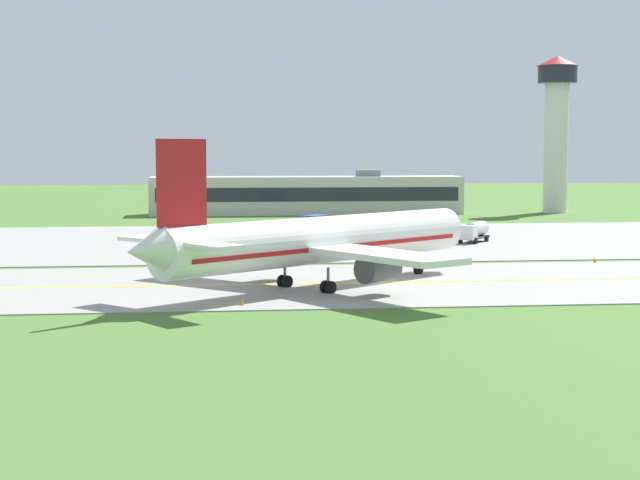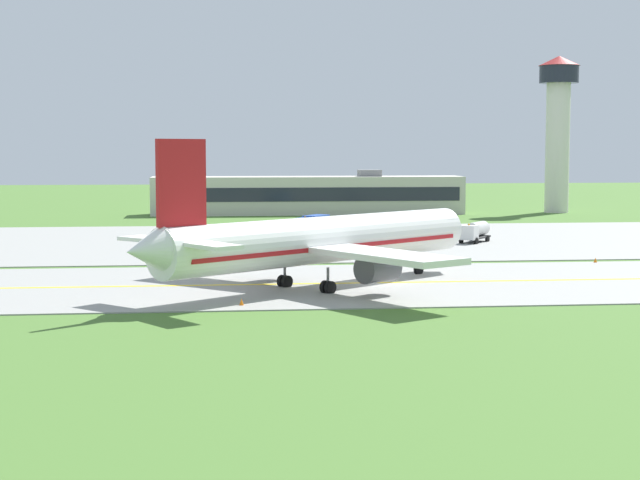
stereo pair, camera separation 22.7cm
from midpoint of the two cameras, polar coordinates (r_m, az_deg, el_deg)
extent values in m
plane|color=#47702D|center=(89.99, 3.37, -2.48)|extent=(500.00, 500.00, 0.00)
cube|color=gray|center=(89.99, 3.37, -2.45)|extent=(240.00, 28.00, 0.10)
cube|color=gray|center=(132.84, 4.55, 0.02)|extent=(140.00, 52.00, 0.10)
cube|color=yellow|center=(89.98, 3.37, -2.41)|extent=(220.00, 0.60, 0.01)
cylinder|color=white|center=(86.35, 0.07, 0.01)|extent=(28.94, 24.51, 4.00)
cone|color=white|center=(100.10, 7.40, 0.68)|extent=(4.41, 4.59, 3.80)
cone|color=white|center=(74.38, -9.92, -0.60)|extent=(4.63, 4.66, 3.40)
cube|color=red|center=(86.40, 0.07, -0.32)|extent=(26.87, 22.86, 0.36)
cube|color=#1E232D|center=(98.31, 6.63, 1.02)|extent=(3.54, 3.77, 0.70)
cube|color=white|center=(91.09, -4.72, -0.05)|extent=(14.24, 13.74, 0.50)
cylinder|color=#47474C|center=(91.06, -2.93, -0.93)|extent=(4.09, 3.93, 2.30)
cylinder|color=black|center=(92.14, -2.20, -0.85)|extent=(1.52, 1.79, 2.10)
cube|color=white|center=(79.04, 3.35, -0.84)|extent=(11.84, 15.33, 0.50)
cylinder|color=#47474C|center=(82.00, 3.22, -1.61)|extent=(4.09, 3.93, 2.30)
cylinder|color=black|center=(83.20, 3.94, -1.51)|extent=(1.52, 1.79, 2.10)
cube|color=red|center=(76.08, -7.89, 3.22)|extent=(3.67, 3.08, 6.50)
cube|color=white|center=(78.79, -9.38, 0.03)|extent=(5.94, 5.94, 0.30)
cube|color=white|center=(73.73, -6.45, -0.29)|extent=(5.28, 6.34, 0.30)
cylinder|color=slate|center=(96.29, 5.51, -1.16)|extent=(0.24, 0.24, 1.65)
cylinder|color=black|center=(96.39, 5.50, -1.65)|extent=(1.08, 0.96, 1.10)
cylinder|color=slate|center=(87.11, -2.07, -1.81)|extent=(0.24, 0.24, 1.65)
cylinder|color=black|center=(87.41, -2.19, -2.34)|extent=(1.08, 0.96, 1.10)
cylinder|color=black|center=(87.02, -1.94, -2.37)|extent=(1.08, 0.96, 1.10)
cylinder|color=slate|center=(83.43, 0.38, -2.12)|extent=(0.24, 0.24, 1.65)
cylinder|color=black|center=(83.73, 0.25, -2.67)|extent=(1.08, 0.96, 1.10)
cylinder|color=black|center=(83.35, 0.52, -2.70)|extent=(1.08, 0.96, 1.10)
cube|color=#264CA5|center=(139.87, -0.94, 0.90)|extent=(2.68, 2.64, 1.80)
cube|color=#1E232D|center=(139.20, -1.11, 1.00)|extent=(1.55, 1.19, 0.81)
cube|color=#264CA5|center=(142.44, -0.32, 1.01)|extent=(4.19, 4.63, 2.00)
cylinder|color=orange|center=(139.80, -0.94, 1.30)|extent=(0.20, 0.20, 0.18)
cylinder|color=black|center=(139.44, -0.59, 0.45)|extent=(0.78, 0.90, 0.90)
cylinder|color=black|center=(140.47, -1.29, 0.48)|extent=(0.78, 0.90, 0.90)
cylinder|color=black|center=(142.72, 0.21, 0.56)|extent=(0.78, 0.90, 0.90)
cylinder|color=black|center=(143.78, -0.51, 0.59)|extent=(0.78, 0.90, 0.90)
cube|color=silver|center=(127.53, 8.29, 0.42)|extent=(2.68, 2.63, 1.80)
cube|color=#1E232D|center=(126.80, 8.17, 0.54)|extent=(1.56, 1.18, 0.81)
cylinder|color=silver|center=(130.31, 8.77, 0.63)|extent=(3.92, 4.46, 1.80)
cube|color=#383838|center=(130.39, 8.76, 0.18)|extent=(4.16, 4.63, 0.24)
cylinder|color=orange|center=(127.45, 8.29, 0.87)|extent=(0.20, 0.20, 0.18)
cylinder|color=black|center=(127.27, 8.70, -0.07)|extent=(0.77, 0.90, 0.90)
cylinder|color=black|center=(127.99, 7.87, -0.03)|extent=(0.77, 0.90, 0.90)
cylinder|color=black|center=(130.83, 9.32, 0.07)|extent=(0.77, 0.90, 0.90)
cylinder|color=black|center=(131.57, 8.46, 0.11)|extent=(0.77, 0.90, 0.90)
cube|color=beige|center=(184.24, -0.79, 2.54)|extent=(56.53, 8.52, 6.85)
cube|color=#1E232D|center=(179.94, -0.66, 2.58)|extent=(54.27, 0.10, 2.47)
cube|color=slate|center=(185.55, 2.69, 3.79)|extent=(4.00, 4.00, 1.20)
cylinder|color=silver|center=(193.68, 13.12, 5.06)|extent=(4.40, 4.40, 23.96)
cylinder|color=#1E232D|center=(194.15, 13.21, 9.07)|extent=(7.20, 7.20, 3.20)
cone|color=maroon|center=(194.34, 13.22, 9.81)|extent=(7.60, 7.60, 1.80)
cone|color=orange|center=(109.50, 15.17, -1.12)|extent=(0.44, 0.44, 0.60)
cone|color=orange|center=(77.20, -4.51, -3.54)|extent=(0.44, 0.44, 0.60)
camera|label=1|loc=(0.11, -90.07, -0.01)|focal=56.76mm
camera|label=2|loc=(0.11, 89.93, 0.01)|focal=56.76mm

